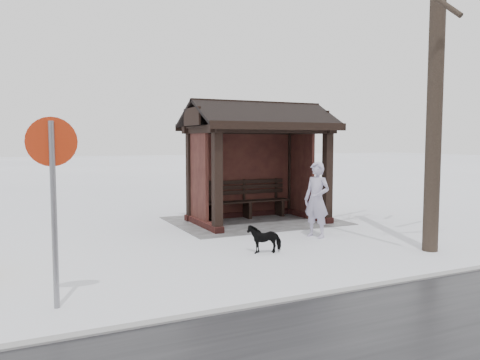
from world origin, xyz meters
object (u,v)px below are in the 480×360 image
Objects in this scene: dog at (264,239)px; pedestrian at (317,200)px; bus_shelter at (255,138)px; road_sign at (53,171)px.

pedestrian is at bearing 127.71° from dog.
pedestrian is at bearing 96.73° from bus_shelter.
road_sign is at bearing 41.85° from bus_shelter.
pedestrian is 1.93m from dog.
road_sign is (3.73, 1.48, 1.44)m from dog.
road_sign is at bearing -54.76° from dog.
bus_shelter is 2.74m from pedestrian.
dog is at bearing 65.78° from bus_shelter.
bus_shelter is at bearing -129.21° from road_sign.
dog is at bearing -149.47° from road_sign.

